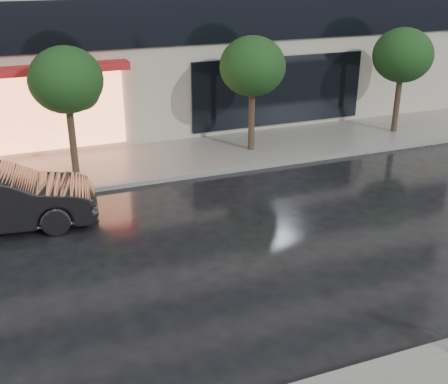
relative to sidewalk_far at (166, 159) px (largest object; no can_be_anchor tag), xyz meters
name	(u,v)px	position (x,y,z in m)	size (l,w,h in m)	color
ground	(322,342)	(0.00, -10.25, -0.06)	(120.00, 120.00, 0.00)	black
sidewalk_far	(166,159)	(0.00, 0.00, 0.00)	(60.00, 3.50, 0.12)	slate
curb_near	(353,375)	(0.00, -11.25, 0.01)	(60.00, 0.25, 0.14)	gray
curb_far	(182,176)	(0.00, -1.75, 0.01)	(60.00, 0.25, 0.14)	gray
tree_mid_west	(68,82)	(-2.94, -0.22, 2.86)	(2.20, 2.20, 3.99)	#33261C
tree_mid_east	(254,68)	(3.06, -0.22, 2.86)	(2.20, 2.20, 3.99)	#33261C
tree_far_east	(403,57)	(9.06, -0.22, 2.86)	(2.20, 2.20, 3.99)	#33261C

